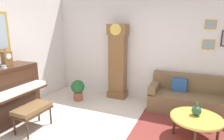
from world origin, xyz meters
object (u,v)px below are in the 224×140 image
at_px(green_jug, 196,111).
at_px(coffee_table, 196,118).
at_px(grandfather_clock, 118,64).
at_px(teacup, 4,67).
at_px(couch, 191,98).
at_px(mantel_clock, 7,58).
at_px(potted_plant, 78,89).
at_px(piano, 3,95).
at_px(piano_bench, 32,110).

bearing_deg(green_jug, coffee_table, -85.32).
relative_size(grandfather_clock, teacup, 17.50).
bearing_deg(green_jug, couch, 95.04).
height_order(grandfather_clock, green_jug, grandfather_clock).
distance_m(coffee_table, mantel_clock, 3.83).
bearing_deg(potted_plant, green_jug, -12.11).
relative_size(piano, grandfather_clock, 0.71).
relative_size(coffee_table, mantel_clock, 2.32).
bearing_deg(teacup, piano_bench, 1.69).
distance_m(coffee_table, potted_plant, 3.01).
bearing_deg(couch, mantel_clock, -151.30).
relative_size(piano_bench, potted_plant, 1.25).
distance_m(couch, coffee_table, 1.19).
xyz_separation_m(couch, green_jug, (0.10, -1.12, 0.19)).
bearing_deg(piano, grandfather_clock, 54.94).
relative_size(grandfather_clock, mantel_clock, 5.34).
distance_m(piano, green_jug, 3.77).
bearing_deg(teacup, coffee_table, 15.08).
relative_size(piano, potted_plant, 2.57).
height_order(green_jug, potted_plant, green_jug).
height_order(grandfather_clock, coffee_table, grandfather_clock).
bearing_deg(mantel_clock, coffee_table, 11.59).
relative_size(piano, couch, 0.76).
bearing_deg(coffee_table, piano_bench, -162.21).
xyz_separation_m(piano, potted_plant, (0.71, 1.64, -0.27)).
bearing_deg(teacup, potted_plant, 70.83).
xyz_separation_m(piano, piano_bench, (0.76, 0.02, -0.19)).
xyz_separation_m(piano, teacup, (0.14, 0.00, 0.60)).
bearing_deg(teacup, grandfather_clock, 57.40).
relative_size(teacup, potted_plant, 0.21).
height_order(mantel_clock, green_jug, mantel_clock).
bearing_deg(couch, coffee_table, -84.98).
height_order(teacup, potted_plant, teacup).
height_order(teacup, green_jug, teacup).
xyz_separation_m(grandfather_clock, coffee_table, (2.03, -1.34, -0.58)).
distance_m(grandfather_clock, coffee_table, 2.50).
bearing_deg(grandfather_clock, piano_bench, -110.44).
height_order(couch, teacup, teacup).
bearing_deg(potted_plant, mantel_clock, -116.25).
bearing_deg(green_jug, mantel_clock, -167.33).
bearing_deg(piano, couch, 31.11).
bearing_deg(grandfather_clock, couch, -4.47).
relative_size(mantel_clock, green_jug, 1.58).
xyz_separation_m(piano_bench, couch, (2.77, 2.11, -0.09)).
relative_size(piano_bench, mantel_clock, 1.84).
relative_size(green_jug, potted_plant, 0.43).
height_order(piano_bench, mantel_clock, mantel_clock).
height_order(grandfather_clock, couch, grandfather_clock).
bearing_deg(potted_plant, coffee_table, -13.41).
relative_size(coffee_table, potted_plant, 1.57).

